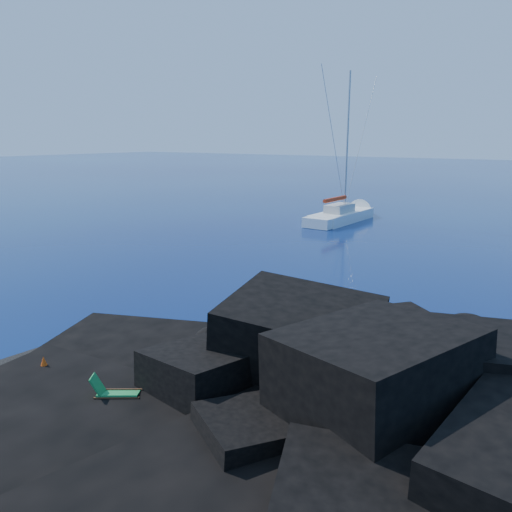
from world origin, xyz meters
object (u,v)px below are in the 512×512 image
at_px(deck_chair, 118,388).
at_px(marker_cone, 44,364).
at_px(sailboat, 342,221).
at_px(sunbather, 91,403).

xyz_separation_m(deck_chair, marker_cone, (-3.75, -0.11, -0.19)).
distance_m(deck_chair, marker_cone, 3.76).
distance_m(sailboat, deck_chair, 38.58).
bearing_deg(sailboat, sunbather, -74.18).
height_order(sailboat, deck_chair, sailboat).
bearing_deg(marker_cone, sunbather, -9.90).
relative_size(sailboat, deck_chair, 10.24).
height_order(deck_chair, sunbather, deck_chair).
height_order(deck_chair, marker_cone, deck_chair).
xyz_separation_m(sunbather, marker_cone, (-3.32, 0.58, 0.15)).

